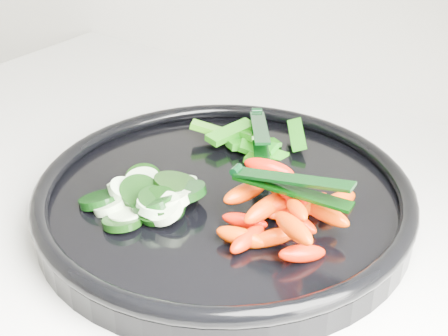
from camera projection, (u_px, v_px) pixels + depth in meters
The scene contains 6 objects.
veggie_tray at pixel (224, 198), 0.62m from camera, with size 0.45×0.45×0.04m.
cucumber_pile at pixel (150, 195), 0.60m from camera, with size 0.12×0.12×0.04m.
carrot_pile at pixel (285, 210), 0.56m from camera, with size 0.12×0.15×0.05m.
pepper_pile at pixel (250, 139), 0.70m from camera, with size 0.13×0.10×0.03m.
tong_carrot at pixel (288, 184), 0.54m from camera, with size 0.11×0.03×0.02m.
tong_pepper at pixel (259, 130), 0.68m from camera, with size 0.08×0.10×0.02m.
Camera 1 is at (-0.17, 1.25, 1.29)m, focal length 50.00 mm.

